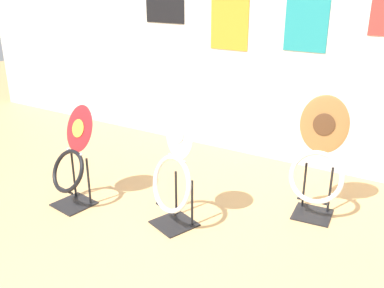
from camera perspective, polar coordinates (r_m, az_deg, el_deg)
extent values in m
plane|color=tan|center=(2.73, -9.63, -17.80)|extent=(14.00, 14.00, 0.00)
cube|color=silver|center=(4.12, 10.95, 15.26)|extent=(8.00, 0.06, 2.60)
cube|color=orange|center=(4.27, 5.03, 16.39)|extent=(0.40, 0.01, 0.60)
cube|color=teal|center=(3.98, 15.10, 16.32)|extent=(0.38, 0.01, 0.63)
cube|color=black|center=(3.23, -2.37, -10.53)|extent=(0.36, 0.36, 0.01)
cylinder|color=black|center=(3.25, -2.14, -6.53)|extent=(0.02, 0.02, 0.36)
cylinder|color=black|center=(3.12, 0.01, -7.86)|extent=(0.02, 0.02, 0.36)
cylinder|color=black|center=(3.12, -3.57, -8.66)|extent=(0.22, 0.09, 0.02)
torus|color=silver|center=(3.06, -2.79, -5.36)|extent=(0.45, 0.29, 0.41)
ellipsoid|color=white|center=(2.95, -1.74, 1.48)|extent=(0.31, 0.16, 0.37)
ellipsoid|color=silver|center=(2.94, -1.97, 1.45)|extent=(0.14, 0.07, 0.14)
sphere|color=silver|center=(3.07, -2.94, -1.43)|extent=(0.02, 0.02, 0.02)
sphere|color=silver|center=(2.95, -1.04, -2.42)|extent=(0.02, 0.02, 0.02)
cube|color=black|center=(3.46, 15.73, -9.02)|extent=(0.31, 0.31, 0.01)
cylinder|color=black|center=(3.47, 14.75, -5.29)|extent=(0.02, 0.02, 0.37)
cylinder|color=black|center=(3.45, 17.94, -5.84)|extent=(0.02, 0.02, 0.37)
cylinder|color=black|center=(3.32, 15.74, -7.34)|extent=(0.22, 0.04, 0.02)
torus|color=silver|center=(3.30, 16.22, -4.27)|extent=(0.42, 0.21, 0.39)
ellipsoid|color=#936033|center=(3.25, 17.22, 2.53)|extent=(0.36, 0.13, 0.43)
ellipsoid|color=#4C2D19|center=(3.23, 17.18, 2.49)|extent=(0.16, 0.05, 0.16)
sphere|color=silver|center=(3.30, 15.08, -0.87)|extent=(0.02, 0.02, 0.02)
sphere|color=silver|center=(3.28, 18.38, -1.41)|extent=(0.02, 0.02, 0.02)
cube|color=black|center=(3.61, -15.45, -7.70)|extent=(0.32, 0.32, 0.01)
cylinder|color=black|center=(3.64, -15.50, -3.92)|extent=(0.02, 0.02, 0.39)
cylinder|color=black|center=(3.49, -13.62, -4.83)|extent=(0.02, 0.02, 0.39)
cylinder|color=black|center=(3.50, -16.73, -5.82)|extent=(0.22, 0.05, 0.02)
torus|color=black|center=(3.47, -16.21, -3.47)|extent=(0.37, 0.25, 0.32)
ellipsoid|color=#AD1E23|center=(3.43, -14.79, 2.01)|extent=(0.32, 0.19, 0.36)
ellipsoid|color=yellow|center=(3.42, -14.99, 2.03)|extent=(0.14, 0.07, 0.14)
sphere|color=silver|center=(3.52, -16.17, -0.67)|extent=(0.02, 0.02, 0.02)
sphere|color=silver|center=(3.39, -14.55, -1.36)|extent=(0.02, 0.02, 0.02)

